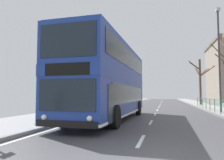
{
  "coord_description": "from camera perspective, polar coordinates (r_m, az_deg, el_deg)",
  "views": [
    {
      "loc": [
        0.8,
        -4.55,
        1.49
      ],
      "look_at": [
        -2.08,
        7.1,
        2.3
      ],
      "focal_mm": 34.76,
      "sensor_mm": 36.0,
      "label": 1
    }
  ],
  "objects": [
    {
      "name": "double_decker_bus_main",
      "position": [
        13.03,
        -0.77,
        -0.3
      ],
      "size": [
        2.96,
        11.09,
        4.39
      ],
      "color": "navy",
      "rests_on": "ground"
    },
    {
      "name": "street_lamp_far_side",
      "position": [
        19.24,
        26.33,
        6.65
      ],
      "size": [
        0.28,
        0.6,
        8.22
      ],
      "color": "#38383D",
      "rests_on": "ground"
    },
    {
      "name": "bare_tree_far_00",
      "position": [
        32.46,
        22.22,
        0.14
      ],
      "size": [
        3.41,
        2.35,
        6.27
      ],
      "color": "#4C3D2D",
      "rests_on": "ground"
    }
  ]
}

